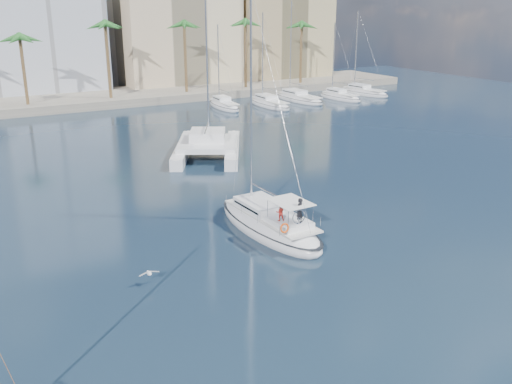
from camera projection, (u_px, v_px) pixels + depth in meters
ground at (277, 255)px, 34.69m from camera, size 160.00×160.00×0.00m
quay at (62, 101)px, 84.77m from camera, size 120.00×14.00×1.20m
building_beige at (174, 30)px, 99.55m from camera, size 20.00×14.00×20.00m
building_tan_right at (278, 34)px, 107.62m from camera, size 18.00×12.00×18.00m
palm_centre at (60, 35)px, 78.41m from camera, size 3.60×3.60×12.30m
palm_right at (272, 30)px, 94.39m from camera, size 3.60×3.60×12.30m
main_sloop at (269, 224)px, 38.15m from camera, size 3.84×11.13×16.38m
catamaran at (208, 144)px, 56.98m from camera, size 11.36×13.79×17.95m
seagull at (149, 273)px, 30.74m from camera, size 1.14×0.49×0.21m
moored_yacht_a at (224, 108)px, 82.82m from camera, size 3.37×9.52×11.90m
moored_yacht_b at (270, 106)px, 84.23m from camera, size 3.32×10.83×13.72m
moored_yacht_c at (299, 101)px, 88.93m from camera, size 3.98×12.33×15.54m
moored_yacht_d at (340, 99)px, 90.34m from camera, size 3.52×9.55×11.90m
moored_yacht_e at (363, 94)px, 95.04m from camera, size 4.61×11.11×13.72m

